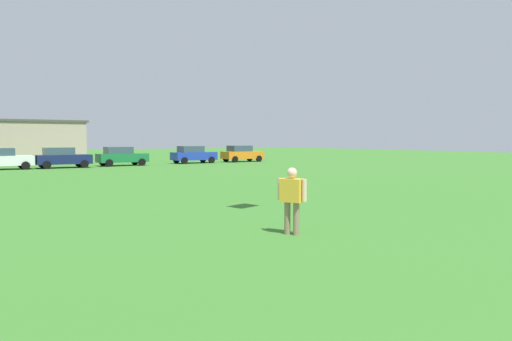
{
  "coord_description": "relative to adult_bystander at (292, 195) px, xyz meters",
  "views": [
    {
      "loc": [
        -3.52,
        0.51,
        2.42
      ],
      "look_at": [
        1.74,
        8.37,
        1.81
      ],
      "focal_mm": 34.79,
      "sensor_mm": 36.0,
      "label": 1
    }
  ],
  "objects": [
    {
      "name": "ground_plane",
      "position": [
        -4.11,
        19.72,
        -1.01
      ],
      "size": [
        160.0,
        160.0,
        0.0
      ],
      "primitive_type": "plane",
      "color": "#387528"
    },
    {
      "name": "adult_bystander",
      "position": [
        0.0,
        0.0,
        0.0
      ],
      "size": [
        0.52,
        0.74,
        1.7
      ],
      "rotation": [
        0.0,
        0.0,
        2.01
      ],
      "color": "#8C7259",
      "rests_on": "ground"
    },
    {
      "name": "parked_car_white_2",
      "position": [
        -2.67,
        33.01,
        -0.15
      ],
      "size": [
        4.3,
        2.02,
        1.68
      ],
      "color": "white",
      "rests_on": "ground"
    },
    {
      "name": "parked_car_navy_3",
      "position": [
        1.77,
        32.86,
        -0.15
      ],
      "size": [
        4.3,
        2.02,
        1.68
      ],
      "color": "#141E4C",
      "rests_on": "ground"
    },
    {
      "name": "parked_car_green_4",
      "position": [
        6.89,
        33.34,
        -0.15
      ],
      "size": [
        4.3,
        2.02,
        1.68
      ],
      "color": "#196B38",
      "rests_on": "ground"
    },
    {
      "name": "parked_car_blue_5",
      "position": [
        14.23,
        33.9,
        -0.15
      ],
      "size": [
        4.3,
        2.02,
        1.68
      ],
      "color": "#1E38AD",
      "rests_on": "ground"
    },
    {
      "name": "parked_car_orange_6",
      "position": [
        19.79,
        33.79,
        -0.15
      ],
      "size": [
        4.3,
        2.02,
        1.68
      ],
      "color": "orange",
      "rests_on": "ground"
    },
    {
      "name": "house_left",
      "position": [
        1.28,
        50.08,
        1.22
      ],
      "size": [
        13.01,
        6.55,
        4.43
      ],
      "color": "tan",
      "rests_on": "ground"
    }
  ]
}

